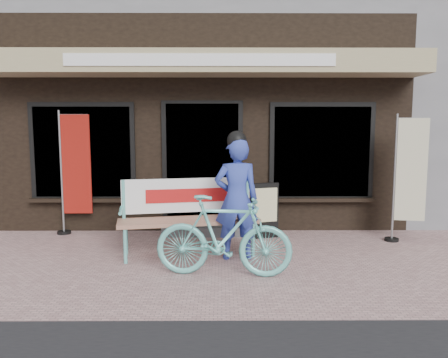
{
  "coord_description": "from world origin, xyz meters",
  "views": [
    {
      "loc": [
        0.31,
        -5.32,
        1.78
      ],
      "look_at": [
        0.35,
        0.7,
        1.05
      ],
      "focal_mm": 35.0,
      "sensor_mm": 36.0,
      "label": 1
    }
  ],
  "objects_px": {
    "nobori_cream": "(408,177)",
    "nobori_red": "(74,171)",
    "bench": "(188,210)",
    "bicycle": "(224,236)",
    "person": "(237,197)",
    "menu_stand": "(265,210)"
  },
  "relations": [
    {
      "from": "nobori_cream",
      "to": "nobori_red",
      "type": "bearing_deg",
      "value": -175.54
    },
    {
      "from": "bench",
      "to": "bicycle",
      "type": "xyz_separation_m",
      "value": [
        0.49,
        -0.95,
        -0.13
      ]
    },
    {
      "from": "bench",
      "to": "person",
      "type": "xyz_separation_m",
      "value": [
        0.67,
        -0.25,
        0.23
      ]
    },
    {
      "from": "person",
      "to": "nobori_red",
      "type": "relative_size",
      "value": 0.85
    },
    {
      "from": "nobori_red",
      "to": "menu_stand",
      "type": "bearing_deg",
      "value": -6.63
    },
    {
      "from": "nobori_cream",
      "to": "menu_stand",
      "type": "xyz_separation_m",
      "value": [
        -2.16,
        0.24,
        -0.56
      ]
    },
    {
      "from": "person",
      "to": "nobori_cream",
      "type": "bearing_deg",
      "value": 12.18
    },
    {
      "from": "bench",
      "to": "menu_stand",
      "type": "relative_size",
      "value": 2.24
    },
    {
      "from": "bench",
      "to": "nobori_cream",
      "type": "xyz_separation_m",
      "value": [
        3.32,
        0.59,
        0.4
      ]
    },
    {
      "from": "bicycle",
      "to": "person",
      "type": "bearing_deg",
      "value": -7.47
    },
    {
      "from": "bicycle",
      "to": "nobori_red",
      "type": "distance_m",
      "value": 3.25
    },
    {
      "from": "person",
      "to": "bicycle",
      "type": "distance_m",
      "value": 0.81
    },
    {
      "from": "person",
      "to": "nobori_red",
      "type": "height_order",
      "value": "nobori_red"
    },
    {
      "from": "bench",
      "to": "nobori_red",
      "type": "distance_m",
      "value": 2.29
    },
    {
      "from": "bench",
      "to": "menu_stand",
      "type": "distance_m",
      "value": 1.44
    },
    {
      "from": "nobori_red",
      "to": "bench",
      "type": "bearing_deg",
      "value": -31.2
    },
    {
      "from": "bench",
      "to": "person",
      "type": "bearing_deg",
      "value": -31.26
    },
    {
      "from": "menu_stand",
      "to": "bench",
      "type": "bearing_deg",
      "value": -161.3
    },
    {
      "from": "bench",
      "to": "bicycle",
      "type": "height_order",
      "value": "bench"
    },
    {
      "from": "nobori_red",
      "to": "nobori_cream",
      "type": "distance_m",
      "value": 5.3
    },
    {
      "from": "nobori_cream",
      "to": "bicycle",
      "type": "bearing_deg",
      "value": -141.14
    },
    {
      "from": "bench",
      "to": "nobori_cream",
      "type": "relative_size",
      "value": 1.01
    }
  ]
}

